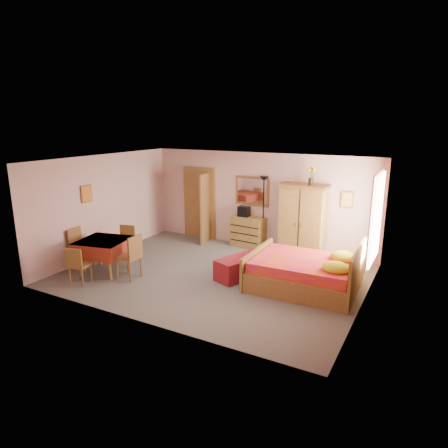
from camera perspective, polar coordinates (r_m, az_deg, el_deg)
The scene contains 23 objects.
floor at distance 9.20m, azimuth -1.45°, elevation -7.29°, with size 6.50×6.50×0.00m, color slate.
ceiling at distance 8.58m, azimuth -1.57°, elevation 9.05°, with size 6.50×6.50×0.00m, color brown.
wall_back at distance 10.98m, azimuth 5.05°, elevation 3.37°, with size 6.50×0.10×2.60m, color #D8A49D.
wall_front at distance 6.84m, azimuth -12.08°, elevation -3.88°, with size 6.50×0.10×2.60m, color #D8A49D.
wall_left at distance 10.76m, azimuth -16.67°, elevation 2.57°, with size 0.10×5.00×2.60m, color #D8A49D.
wall_right at distance 7.75m, azimuth 19.78°, elevation -2.23°, with size 0.10×5.00×2.60m, color #D8A49D.
doorway at distance 11.88m, azimuth -3.47°, elevation 2.90°, with size 1.06×0.12×2.15m, color #9E6B35.
window at distance 8.87m, azimuth 20.88°, elevation 0.74°, with size 0.08×1.40×1.95m, color white.
picture_left at distance 10.26m, azimuth -19.08°, elevation 4.10°, with size 0.04×0.32×0.42m, color orange.
picture_back at distance 10.21m, azimuth 17.19°, elevation 3.35°, with size 0.30×0.04×0.40m, color #D8BF59.
chest_of_drawers at distance 11.08m, azimuth 3.49°, elevation -1.14°, with size 0.91×0.45×0.86m, color olive.
wall_mirror at distance 11.01m, azimuth 4.04°, elevation 4.74°, with size 1.01×0.05×0.80m, color white.
stereo at distance 11.00m, azimuth 2.85°, elevation 1.82°, with size 0.30×0.22×0.28m, color black.
floor_lamp at distance 10.80m, azimuth 5.62°, elevation 1.55°, with size 0.26×0.26×2.01m, color black.
wardrobe at distance 10.30m, azimuth 11.12°, elevation 0.37°, with size 1.21×0.62×1.89m, color #A47637.
sunflower_vase at distance 10.05m, azimuth 12.35°, elevation 6.78°, with size 0.18×0.18×0.46m, color yellow.
bed at distance 8.53m, azimuth 11.40°, elevation -5.68°, with size 2.22×1.75×1.03m, color #E3165A.
bench at distance 9.08m, azimuth 2.92°, elevation -6.01°, with size 0.52×1.41×0.47m, color maroon.
dining_table at distance 9.66m, azimuth -16.74°, elevation -4.39°, with size 1.06×1.06×0.78m, color maroon.
chair_south at distance 9.15m, azimuth -19.92°, elevation -5.52°, with size 0.38×0.38×0.84m, color brown.
chair_north at distance 10.21m, azimuth -14.02°, elevation -2.83°, with size 0.41×0.41×0.90m, color olive.
chair_west at distance 10.08m, azimuth -19.61°, elevation -3.30°, with size 0.43×0.43×0.96m, color brown.
chair_east at distance 9.12m, azimuth -13.50°, elevation -4.55°, with size 0.45×0.45×1.00m, color brown.
Camera 1 is at (4.29, -7.38, 3.43)m, focal length 32.00 mm.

